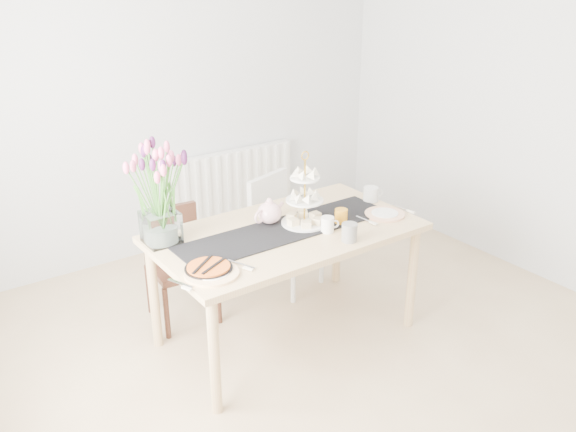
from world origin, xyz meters
TOP-DOWN VIEW (x-y plane):
  - room_shell at (0.00, 0.00)m, footprint 4.50×4.50m
  - radiator at (0.50, 2.19)m, footprint 1.20×0.08m
  - dining_table at (-0.05, 0.58)m, footprint 1.60×0.90m
  - chair_brown at (-0.49, 1.23)m, footprint 0.43×0.43m
  - chair_white at (0.31, 1.19)m, footprint 0.52×0.52m
  - table_runner at (-0.05, 0.58)m, footprint 1.40×0.35m
  - tulip_vase at (-0.74, 0.85)m, footprint 0.69×0.69m
  - cake_stand at (0.08, 0.58)m, footprint 0.29×0.29m
  - teapot at (-0.09, 0.71)m, footprint 0.28×0.24m
  - cream_jug at (0.68, 0.64)m, footprint 0.13×0.13m
  - tart_tin at (-0.69, 0.38)m, footprint 0.25×0.25m
  - mug_grey at (0.15, 0.24)m, footprint 0.13×0.13m
  - mug_white at (0.13, 0.41)m, footprint 0.11×0.11m
  - mug_orange at (0.27, 0.46)m, footprint 0.11×0.11m
  - plate_left at (-0.70, 0.34)m, footprint 0.38×0.38m
  - plate_right at (0.59, 0.40)m, footprint 0.28×0.28m

SIDE VIEW (x-z plane):
  - chair_brown at x=-0.49m, z-range 0.06..0.81m
  - radiator at x=0.50m, z-range 0.15..0.75m
  - chair_white at x=0.31m, z-range 0.07..0.90m
  - dining_table at x=-0.05m, z-range 0.30..1.05m
  - table_runner at x=-0.05m, z-range 0.75..0.76m
  - plate_right at x=0.59m, z-range 0.75..0.76m
  - plate_left at x=-0.70m, z-range 0.75..0.76m
  - tart_tin at x=-0.69m, z-range 0.75..0.78m
  - mug_orange at x=0.27m, z-range 0.75..0.84m
  - mug_white at x=0.13m, z-range 0.75..0.85m
  - cream_jug at x=0.68m, z-range 0.75..0.85m
  - mug_grey at x=0.15m, z-range 0.75..0.86m
  - teapot at x=-0.09m, z-range 0.75..0.90m
  - cake_stand at x=0.08m, z-range 0.66..1.08m
  - tulip_vase at x=-0.74m, z-range 0.83..1.43m
  - room_shell at x=0.00m, z-range -0.95..3.55m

